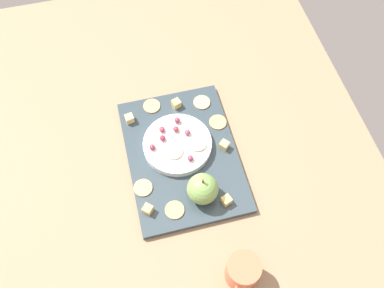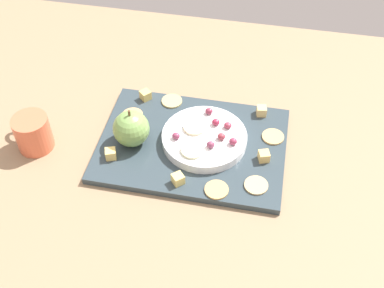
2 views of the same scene
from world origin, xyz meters
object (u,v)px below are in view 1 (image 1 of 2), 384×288
grape_6 (162,129)px  cup (242,271)px  cheese_cube_3 (224,145)px  apple_slice_0 (173,150)px  serving_dish (177,144)px  apple_slice_1 (197,143)px  cheese_cube_1 (130,119)px  apple_whole (203,189)px  cracker_0 (175,210)px  grape_5 (190,158)px  cracker_3 (143,188)px  grape_4 (152,147)px  cheese_cube_0 (176,103)px  grape_3 (178,120)px  grape_0 (163,138)px  cheese_cube_2 (148,209)px  cracker_4 (202,102)px  cracker_1 (152,106)px  platter (182,155)px  grape_1 (188,133)px  cracker_2 (218,122)px  cheese_cube_4 (226,200)px

grape_6 → cup: (-38.69, -9.33, -0.38)cm
cheese_cube_3 → apple_slice_0: apple_slice_0 is taller
serving_dish → apple_slice_1: bearing=-108.2°
cheese_cube_1 → apple_slice_1: apple_slice_1 is taller
apple_whole → cracker_0: 8.37cm
apple_slice_1 → cup: 32.83cm
grape_5 → apple_slice_0: size_ratio=0.35×
cracker_3 → grape_4: grape_4 is taller
cheese_cube_0 → grape_3: grape_3 is taller
grape_0 → grape_4: bearing=122.6°
cheese_cube_2 → grape_6: size_ratio=1.26×
apple_whole → cheese_cube_1: size_ratio=3.64×
cheese_cube_3 → cheese_cube_2: bearing=119.0°
apple_whole → cracker_4: size_ratio=1.63×
cracker_1 → cheese_cube_0: bearing=-101.8°
platter → grape_1: size_ratio=23.50×
cracker_2 → apple_slice_0: apple_slice_0 is taller
serving_dish → cracker_4: (11.68, -9.45, -0.80)cm
grape_1 → grape_3: size_ratio=1.00×
cracker_0 → grape_3: size_ratio=2.82×
cup → cheese_cube_2: bearing=41.5°
grape_3 → cracker_0: bearing=164.9°
serving_dish → cup: (-34.38, -6.34, 1.28)cm
cracker_0 → grape_0: size_ratio=2.82×
cracker_4 → grape_6: 14.67cm
cheese_cube_4 → grape_6: 24.41cm
serving_dish → cracker_2: size_ratio=3.81×
grape_6 → cracker_4: bearing=-59.4°
cracker_3 → cup: cup is taller
grape_5 → cheese_cube_3: bearing=-75.6°
grape_4 → cheese_cube_1: bearing=20.6°
cheese_cube_1 → cracker_3: bearing=179.4°
grape_1 → grape_4: grape_1 is taller
cheese_cube_1 → cheese_cube_0: bearing=-82.4°
cracker_2 → grape_1: (-2.70, 8.85, 2.53)cm
cheese_cube_1 → cracker_1: size_ratio=0.45×
cheese_cube_2 → grape_3: (21.27, -12.16, 1.73)cm
platter → cheese_cube_0: (14.72, -1.86, 1.77)cm
serving_dish → cracker_1: bearing=16.1°
cheese_cube_3 → cup: cup is taller
grape_0 → apple_slice_1: size_ratio=0.35×
cracker_3 → apple_slice_1: (7.69, -15.48, 2.11)cm
cheese_cube_1 → cheese_cube_2: size_ratio=1.00×
platter → grape_4: grape_4 is taller
cracker_3 → apple_slice_1: apple_slice_1 is taller
cracker_2 → grape_0: size_ratio=2.82×
platter → cheese_cube_3: cheese_cube_3 is taller
grape_4 → apple_slice_1: grape_4 is taller
grape_4 → cup: size_ratio=0.17×
apple_slice_1 → cheese_cube_1: bearing=51.3°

